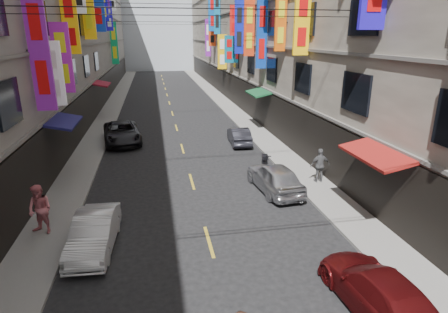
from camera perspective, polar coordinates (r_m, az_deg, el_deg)
name	(u,v)px	position (r m, az deg, el deg)	size (l,w,h in m)	color
sidewalk_left	(108,115)	(36.88, -17.28, 6.04)	(2.00, 90.00, 0.12)	slate
sidewalk_right	(233,111)	(37.42, 1.39, 7.01)	(2.00, 90.00, 0.12)	slate
building_row_left	(22,6)	(37.45, -28.38, 19.51)	(10.14, 90.00, 19.00)	gray
building_row_right	(296,10)	(38.51, 10.89, 21.11)	(10.14, 90.00, 19.00)	#AFA593
haze_block	(157,17)	(86.03, -10.17, 20.25)	(18.00, 8.00, 22.00)	#AEB7C2
shop_signage	(171,7)	(29.35, -8.14, 21.67)	(14.00, 55.00, 11.73)	#0D50A2
street_awnings	(163,117)	(20.36, -9.29, 5.92)	(13.99, 35.20, 0.41)	#144D23
overhead_cables	(177,7)	(24.04, -7.13, 21.73)	(14.00, 38.04, 1.24)	black
lane_markings	(174,120)	(33.74, -7.60, 5.55)	(0.12, 80.20, 0.01)	gold
scooter_far_right	(265,163)	(20.75, 6.29, -1.06)	(0.64, 1.79, 1.14)	black
car_left_mid	(94,233)	(14.04, -19.19, -10.90)	(1.33, 3.81, 1.25)	silver
car_left_far	(122,133)	(27.02, -15.29, 3.50)	(2.38, 5.16, 1.43)	black
car_right_near	(378,291)	(11.46, 22.47, -18.43)	(1.74, 4.27, 1.24)	#5A0F11
car_right_mid	(275,177)	(18.08, 7.73, -3.16)	(1.66, 4.11, 1.40)	#B5B5BA
car_right_far	(239,136)	(25.80, 2.30, 3.17)	(1.25, 3.57, 1.18)	#2A2A32
pedestrian_lfar	(40,210)	(15.44, -26.23, -7.28)	(0.92, 0.63, 1.90)	#D7727A
pedestrian_rfar	(320,165)	(19.29, 14.41, -1.31)	(1.02, 0.58, 1.74)	#525254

